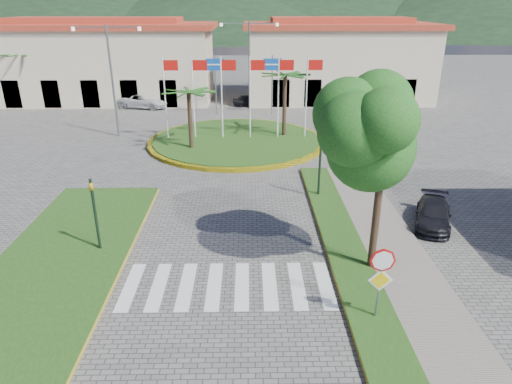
{
  "coord_description": "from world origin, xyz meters",
  "views": [
    {
      "loc": [
        0.86,
        -9.86,
        9.46
      ],
      "look_at": [
        1.18,
        8.0,
        1.98
      ],
      "focal_mm": 32.0,
      "sensor_mm": 36.0,
      "label": 1
    }
  ],
  "objects_px": {
    "white_van": "(143,101)",
    "car_side_right": "(433,214)",
    "car_dark_a": "(249,100)",
    "stop_sign": "(381,273)",
    "car_dark_b": "(352,101)",
    "deciduous_tree": "(385,138)",
    "roundabout_island": "(236,140)"
  },
  "relations": [
    {
      "from": "car_dark_b",
      "to": "white_van",
      "type": "bearing_deg",
      "value": 89.1
    },
    {
      "from": "car_dark_b",
      "to": "car_side_right",
      "type": "bearing_deg",
      "value": 174.8
    },
    {
      "from": "roundabout_island",
      "to": "deciduous_tree",
      "type": "distance_m",
      "value": 18.55
    },
    {
      "from": "deciduous_tree",
      "to": "white_van",
      "type": "distance_m",
      "value": 32.75
    },
    {
      "from": "stop_sign",
      "to": "car_dark_b",
      "type": "relative_size",
      "value": 0.81
    },
    {
      "from": "car_side_right",
      "to": "stop_sign",
      "type": "bearing_deg",
      "value": -101.85
    },
    {
      "from": "deciduous_tree",
      "to": "car_dark_a",
      "type": "height_order",
      "value": "deciduous_tree"
    },
    {
      "from": "roundabout_island",
      "to": "white_van",
      "type": "distance_m",
      "value": 15.06
    },
    {
      "from": "stop_sign",
      "to": "white_van",
      "type": "relative_size",
      "value": 0.55
    },
    {
      "from": "white_van",
      "to": "car_side_right",
      "type": "distance_m",
      "value": 31.23
    },
    {
      "from": "stop_sign",
      "to": "car_side_right",
      "type": "distance_m",
      "value": 8.15
    },
    {
      "from": "deciduous_tree",
      "to": "roundabout_island",
      "type": "bearing_deg",
      "value": 107.91
    },
    {
      "from": "car_dark_a",
      "to": "car_side_right",
      "type": "xyz_separation_m",
      "value": [
        8.3,
        -25.94,
        -0.01
      ]
    },
    {
      "from": "roundabout_island",
      "to": "white_van",
      "type": "xyz_separation_m",
      "value": [
        -9.18,
        11.93,
        0.5
      ]
    },
    {
      "from": "deciduous_tree",
      "to": "car_side_right",
      "type": "xyz_separation_m",
      "value": [
        3.77,
        3.73,
        -4.65
      ]
    },
    {
      "from": "car_dark_a",
      "to": "car_dark_b",
      "type": "relative_size",
      "value": 0.96
    },
    {
      "from": "car_side_right",
      "to": "car_dark_a",
      "type": "bearing_deg",
      "value": 128.71
    },
    {
      "from": "car_dark_a",
      "to": "stop_sign",
      "type": "bearing_deg",
      "value": 175.22
    },
    {
      "from": "car_dark_a",
      "to": "white_van",
      "type": "bearing_deg",
      "value": 82.52
    },
    {
      "from": "car_dark_a",
      "to": "car_side_right",
      "type": "relative_size",
      "value": 0.86
    },
    {
      "from": "car_dark_b",
      "to": "car_side_right",
      "type": "xyz_separation_m",
      "value": [
        -1.65,
        -25.41,
        -0.01
      ]
    },
    {
      "from": "stop_sign",
      "to": "car_dark_b",
      "type": "xyz_separation_m",
      "value": [
        6.02,
        32.17,
        -1.25
      ]
    },
    {
      "from": "stop_sign",
      "to": "car_dark_a",
      "type": "relative_size",
      "value": 0.84
    },
    {
      "from": "stop_sign",
      "to": "car_dark_b",
      "type": "height_order",
      "value": "stop_sign"
    },
    {
      "from": "white_van",
      "to": "car_dark_b",
      "type": "distance_m",
      "value": 20.09
    },
    {
      "from": "deciduous_tree",
      "to": "car_dark_a",
      "type": "xyz_separation_m",
      "value": [
        -4.53,
        29.67,
        -4.64
      ]
    },
    {
      "from": "white_van",
      "to": "car_dark_b",
      "type": "relative_size",
      "value": 1.47
    },
    {
      "from": "roundabout_island",
      "to": "car_dark_a",
      "type": "height_order",
      "value": "roundabout_island"
    },
    {
      "from": "white_van",
      "to": "car_dark_a",
      "type": "height_order",
      "value": "white_van"
    },
    {
      "from": "white_van",
      "to": "car_side_right",
      "type": "relative_size",
      "value": 1.32
    },
    {
      "from": "roundabout_island",
      "to": "car_dark_a",
      "type": "distance_m",
      "value": 12.71
    },
    {
      "from": "roundabout_island",
      "to": "car_dark_a",
      "type": "bearing_deg",
      "value": 85.64
    }
  ]
}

